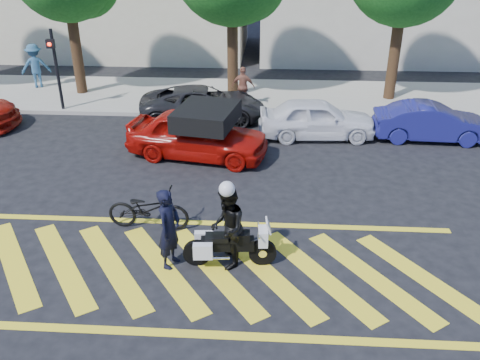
# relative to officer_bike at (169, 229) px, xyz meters

# --- Properties ---
(ground) EXTENTS (90.00, 90.00, 0.00)m
(ground) POSITION_rel_officer_bike_xyz_m (0.45, -0.16, -0.90)
(ground) COLOR black
(ground) RESTS_ON ground
(sidewalk) EXTENTS (60.00, 5.00, 0.15)m
(sidewalk) POSITION_rel_officer_bike_xyz_m (0.45, 11.84, -0.83)
(sidewalk) COLOR #9E998E
(sidewalk) RESTS_ON ground
(crosswalk) EXTENTS (12.33, 4.00, 0.01)m
(crosswalk) POSITION_rel_officer_bike_xyz_m (0.41, -0.16, -0.90)
(crosswalk) COLOR yellow
(crosswalk) RESTS_ON ground
(signal_pole) EXTENTS (0.28, 0.43, 3.20)m
(signal_pole) POSITION_rel_officer_bike_xyz_m (-6.05, 9.57, 1.02)
(signal_pole) COLOR black
(signal_pole) RESTS_ON ground
(officer_bike) EXTENTS (0.61, 0.76, 1.81)m
(officer_bike) POSITION_rel_officer_bike_xyz_m (0.00, 0.00, 0.00)
(officer_bike) COLOR black
(officer_bike) RESTS_ON ground
(bicycle) EXTENTS (1.99, 0.76, 1.03)m
(bicycle) POSITION_rel_officer_bike_xyz_m (-0.80, 1.45, -0.39)
(bicycle) COLOR black
(bicycle) RESTS_ON ground
(police_motorcycle) EXTENTS (2.01, 0.66, 0.88)m
(police_motorcycle) POSITION_rel_officer_bike_xyz_m (1.23, 0.08, -0.42)
(police_motorcycle) COLOR black
(police_motorcycle) RESTS_ON ground
(officer_moto) EXTENTS (0.76, 0.94, 1.84)m
(officer_moto) POSITION_rel_officer_bike_xyz_m (1.22, 0.09, 0.02)
(officer_moto) COLOR black
(officer_moto) RESTS_ON ground
(red_convertible) EXTENTS (4.65, 2.56, 1.50)m
(red_convertible) POSITION_rel_officer_bike_xyz_m (-0.19, 5.73, -0.15)
(red_convertible) COLOR #A40D07
(red_convertible) RESTS_ON ground
(parked_mid_left) EXTENTS (4.81, 2.62, 1.28)m
(parked_mid_left) POSITION_rel_officer_bike_xyz_m (-0.45, 9.04, -0.26)
(parked_mid_left) COLOR black
(parked_mid_left) RESTS_ON ground
(parked_mid_right) EXTENTS (4.05, 1.83, 1.35)m
(parked_mid_right) POSITION_rel_officer_bike_xyz_m (3.65, 7.64, -0.23)
(parked_mid_right) COLOR white
(parked_mid_right) RESTS_ON ground
(parked_right) EXTENTS (3.85, 1.49, 1.25)m
(parked_right) POSITION_rel_officer_bike_xyz_m (7.49, 7.64, -0.28)
(parked_right) COLOR navy
(parked_right) RESTS_ON ground
(pedestrian_left) EXTENTS (1.39, 1.11, 1.88)m
(pedestrian_left) POSITION_rel_officer_bike_xyz_m (-8.23, 12.48, 0.19)
(pedestrian_left) COLOR #2E5A80
(pedestrian_left) RESTS_ON sidewalk
(pedestrian_right) EXTENTS (0.96, 0.53, 1.56)m
(pedestrian_right) POSITION_rel_officer_bike_xyz_m (0.97, 10.41, 0.03)
(pedestrian_right) COLOR #9A5C46
(pedestrian_right) RESTS_ON sidewalk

